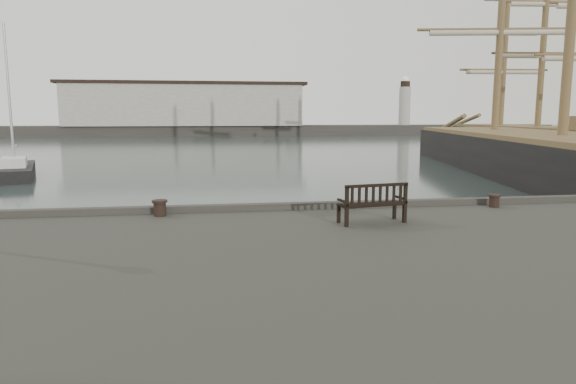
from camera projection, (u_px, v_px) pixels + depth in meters
name	position (u px, v px, depth m)	size (l,w,h in m)	color
ground	(328.00, 261.00, 14.75)	(400.00, 400.00, 0.00)	black
breakwater	(203.00, 114.00, 103.37)	(140.00, 9.50, 12.20)	#383530
bench	(372.00, 211.00, 12.38)	(1.72, 0.84, 0.95)	black
bollard_left	(160.00, 208.00, 13.24)	(0.40, 0.40, 0.42)	black
bollard_right	(494.00, 201.00, 14.51)	(0.35, 0.35, 0.36)	black
yacht_d	(16.00, 174.00, 34.33)	(4.42, 8.56, 10.59)	black
tall_ship_main	(560.00, 168.00, 32.61)	(16.96, 44.14, 32.46)	black
tall_ship_far	(536.00, 146.00, 53.97)	(10.07, 31.53, 26.56)	black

